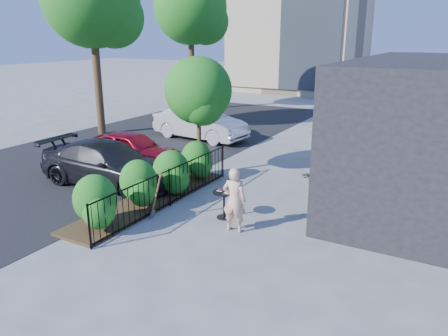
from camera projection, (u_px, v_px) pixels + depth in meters
The scene contains 14 objects.
ground at pixel (216, 216), 11.64m from camera, with size 120.00×120.00×0.00m, color gray.
fence at pixel (170, 187), 12.18m from camera, with size 0.05×6.05×1.10m.
planting_bed at pixel (151, 200), 12.67m from camera, with size 1.30×6.00×0.08m, color #382616.
shrubs at pixel (155, 178), 12.51m from camera, with size 1.10×5.60×1.24m.
patio_tree at pixel (199, 95), 14.18m from camera, with size 2.20×2.20×3.94m.
street at pixel (103, 156), 17.43m from camera, with size 9.00×30.00×0.01m, color black.
street_tree_near at pixel (92, 5), 19.54m from camera, with size 4.40×4.40×8.28m.
street_tree_far at pixel (191, 12), 26.20m from camera, with size 4.40×4.40×8.28m.
cafe_table at pixel (224, 200), 11.39m from camera, with size 0.58×0.58×0.78m.
woman at pixel (234, 200), 10.55m from camera, with size 0.59×0.39×1.63m, color #DFAF90.
shovel at pixel (155, 199), 11.27m from camera, with size 0.45×0.17×1.32m.
car_red at pixel (132, 149), 16.00m from camera, with size 1.50×3.72×1.27m, color maroon.
car_silver at pixel (200, 123), 20.05m from camera, with size 1.58×4.53×1.49m, color silver.
car_darkgrey at pixel (108, 164), 13.92m from camera, with size 1.93×4.75×1.38m, color black.
Camera 1 is at (5.48, -9.25, 4.64)m, focal length 35.00 mm.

